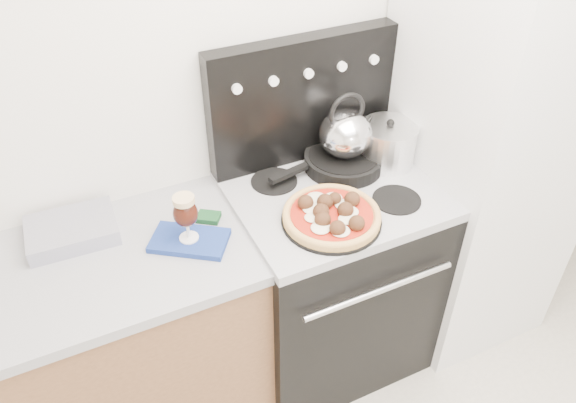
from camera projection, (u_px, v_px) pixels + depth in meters
room_shell at (503, 297)px, 1.26m from camera, size 3.52×3.01×2.52m
base_cabinet at (61, 372)px, 2.06m from camera, size 1.45×0.60×0.86m
countertop at (26, 287)px, 1.78m from camera, size 1.48×0.63×0.04m
stove_body at (328, 280)px, 2.41m from camera, size 0.76×0.65×0.88m
cooktop at (334, 195)px, 2.13m from camera, size 0.76×0.65×0.04m
backguard at (302, 100)px, 2.15m from camera, size 0.76×0.08×0.50m
fridge at (485, 144)px, 2.31m from camera, size 0.64×0.68×1.90m
foil_sheet at (72, 230)px, 1.92m from camera, size 0.30×0.23×0.06m
oven_mitt at (190, 241)px, 1.91m from camera, size 0.30×0.27×0.02m
beer_glass at (186, 218)px, 1.85m from camera, size 0.10×0.10×0.18m
pizza_pan at (331, 220)px, 1.97m from camera, size 0.40×0.40×0.01m
pizza at (332, 214)px, 1.95m from camera, size 0.40×0.40×0.05m
skillet at (343, 161)px, 2.22m from camera, size 0.37×0.37×0.06m
tea_kettle at (346, 130)px, 2.13m from camera, size 0.21×0.21×0.23m
stock_pot at (388, 145)px, 2.22m from camera, size 0.28×0.28×0.16m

